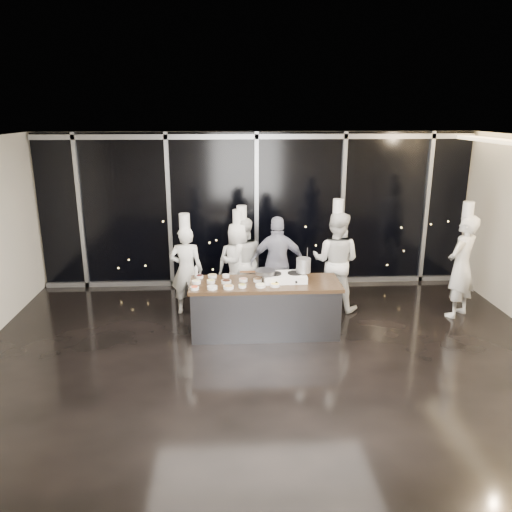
{
  "coord_description": "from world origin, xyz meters",
  "views": [
    {
      "loc": [
        -0.57,
        -6.79,
        3.61
      ],
      "look_at": [
        -0.13,
        1.2,
        1.26
      ],
      "focal_mm": 35.0,
      "sensor_mm": 36.0,
      "label": 1
    }
  ],
  "objects": [
    {
      "name": "demo_counter",
      "position": [
        0.0,
        0.9,
        0.45
      ],
      "size": [
        2.46,
        0.86,
        0.9
      ],
      "color": "#3A3B40",
      "rests_on": "ground"
    },
    {
      "name": "prep_bowls",
      "position": [
        -0.59,
        0.85,
        0.93
      ],
      "size": [
        1.42,
        0.72,
        0.05
      ],
      "color": "white",
      "rests_on": "demo_counter"
    },
    {
      "name": "chef_right",
      "position": [
        1.38,
        1.92,
        0.94
      ],
      "size": [
        1.11,
        1.02,
        2.08
      ],
      "rotation": [
        0.0,
        0.0,
        2.71
      ],
      "color": "silver",
      "rests_on": "ground"
    },
    {
      "name": "stove",
      "position": [
        0.33,
        0.96,
        0.96
      ],
      "size": [
        0.71,
        0.47,
        0.14
      ],
      "rotation": [
        0.0,
        0.0,
        0.03
      ],
      "color": "white",
      "rests_on": "demo_counter"
    },
    {
      "name": "window_wall",
      "position": [
        0.0,
        3.43,
        1.6
      ],
      "size": [
        8.9,
        0.11,
        3.2
      ],
      "color": "black",
      "rests_on": "ground"
    },
    {
      "name": "chef_left",
      "position": [
        -0.41,
        2.22,
        0.82
      ],
      "size": [
        0.87,
        0.64,
        1.85
      ],
      "rotation": [
        0.0,
        0.0,
        2.97
      ],
      "color": "silver",
      "rests_on": "ground"
    },
    {
      "name": "guest",
      "position": [
        0.32,
        2.02,
        0.88
      ],
      "size": [
        1.05,
        0.48,
        1.76
      ],
      "rotation": [
        0.0,
        0.0,
        3.09
      ],
      "color": "#16193C",
      "rests_on": "ground"
    },
    {
      "name": "chef_far_left",
      "position": [
        -1.36,
        1.86,
        0.84
      ],
      "size": [
        0.62,
        0.42,
        1.86
      ],
      "rotation": [
        0.0,
        0.0,
        3.09
      ],
      "color": "silver",
      "rests_on": "ground"
    },
    {
      "name": "chef_side",
      "position": [
        3.54,
        1.45,
        0.95
      ],
      "size": [
        0.81,
        0.77,
        2.1
      ],
      "rotation": [
        0.0,
        0.0,
        3.81
      ],
      "color": "silver",
      "rests_on": "ground"
    },
    {
      "name": "frying_pan",
      "position": [
        -0.0,
        0.94,
        1.07
      ],
      "size": [
        0.59,
        0.35,
        0.06
      ],
      "rotation": [
        0.0,
        0.0,
        0.03
      ],
      "color": "slate",
      "rests_on": "stove"
    },
    {
      "name": "chef_center",
      "position": [
        -0.34,
        2.28,
        0.85
      ],
      "size": [
        0.94,
        0.8,
        1.92
      ],
      "rotation": [
        0.0,
        0.0,
        3.35
      ],
      "color": "silver",
      "rests_on": "ground"
    },
    {
      "name": "squeeze_bottle",
      "position": [
        -1.14,
        1.23,
        1.0
      ],
      "size": [
        0.06,
        0.06,
        0.21
      ],
      "color": "silver",
      "rests_on": "demo_counter"
    },
    {
      "name": "stock_pot",
      "position": [
        0.64,
        0.98,
        1.16
      ],
      "size": [
        0.24,
        0.24,
        0.24
      ],
      "primitive_type": "cylinder",
      "rotation": [
        0.0,
        0.0,
        0.03
      ],
      "color": "#B0B0B3",
      "rests_on": "stove"
    },
    {
      "name": "room_shell",
      "position": [
        0.18,
        0.0,
        2.25
      ],
      "size": [
        9.02,
        7.02,
        3.21
      ],
      "color": "beige",
      "rests_on": "ground"
    },
    {
      "name": "ground",
      "position": [
        0.0,
        0.0,
        0.0
      ],
      "size": [
        9.0,
        9.0,
        0.0
      ],
      "primitive_type": "plane",
      "color": "black",
      "rests_on": "ground"
    }
  ]
}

